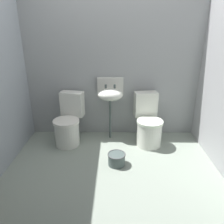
{
  "coord_description": "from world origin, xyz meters",
  "views": [
    {
      "loc": [
        0.03,
        -2.41,
        1.76
      ],
      "look_at": [
        0.0,
        0.27,
        0.7
      ],
      "focal_mm": 35.05,
      "sensor_mm": 36.0,
      "label": 1
    }
  ],
  "objects_px": {
    "toilet_left": "(69,124)",
    "bucket": "(117,159)",
    "toilet_right": "(148,124)",
    "sink": "(110,94)"
  },
  "relations": [
    {
      "from": "toilet_left",
      "to": "toilet_right",
      "type": "relative_size",
      "value": 1.0
    },
    {
      "from": "sink",
      "to": "bucket",
      "type": "bearing_deg",
      "value": -82.88
    },
    {
      "from": "toilet_left",
      "to": "sink",
      "type": "distance_m",
      "value": 0.81
    },
    {
      "from": "sink",
      "to": "bucket",
      "type": "distance_m",
      "value": 1.05
    },
    {
      "from": "toilet_left",
      "to": "bucket",
      "type": "distance_m",
      "value": 1.0
    },
    {
      "from": "toilet_right",
      "to": "bucket",
      "type": "distance_m",
      "value": 0.83
    },
    {
      "from": "toilet_right",
      "to": "sink",
      "type": "xyz_separation_m",
      "value": [
        -0.6,
        0.19,
        0.43
      ]
    },
    {
      "from": "toilet_right",
      "to": "sink",
      "type": "height_order",
      "value": "sink"
    },
    {
      "from": "toilet_right",
      "to": "bucket",
      "type": "relative_size",
      "value": 3.19
    },
    {
      "from": "toilet_left",
      "to": "bucket",
      "type": "bearing_deg",
      "value": 151.33
    }
  ]
}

